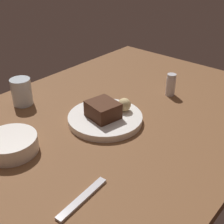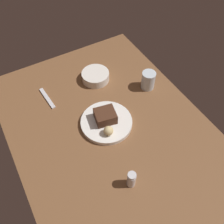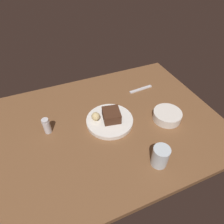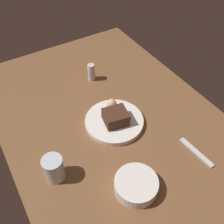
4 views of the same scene
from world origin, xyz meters
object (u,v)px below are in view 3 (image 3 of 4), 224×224
Objects in this scene: dessert_plate at (110,121)px; bread_roll at (96,116)px; chocolate_cake_slice at (112,116)px; dessert_spoon at (141,89)px; water_glass at (160,156)px; salt_shaker at (47,126)px; side_bowl at (167,116)px.

bread_roll is (6.34, -2.51, 3.19)cm from dessert_plate.
dessert_spoon is at bearing -145.51° from chocolate_cake_slice.
dessert_spoon is (-17.71, -47.28, -4.31)cm from water_glass.
water_glass is (-39.35, 34.86, 0.64)cm from salt_shaker.
salt_shaker is 0.54× the size of dessert_spoon.
bread_roll is 0.30× the size of side_bowl.
water_glass is (-8.97, 28.95, 0.02)cm from chocolate_cake_slice.
dessert_plate is at bearing -71.25° from water_glass.
chocolate_cake_slice is (-0.97, 0.31, 3.57)cm from dessert_plate.
bread_roll is at bearing 172.37° from salt_shaker.
salt_shaker is (29.42, -5.60, 2.95)cm from dessert_plate.
water_glass reaches higher than dessert_spoon.
dessert_plate is 30.09cm from salt_shaker.
chocolate_cake_slice is 30.96cm from salt_shaker.
water_glass reaches higher than dessert_plate.
dessert_plate is 2.86× the size of salt_shaker.
dessert_plate is 5.50× the size of bread_roll.
bread_roll is 0.28× the size of dessert_spoon.
salt_shaker is at bearing -14.18° from side_bowl.
dessert_plate is at bearing -17.68° from chocolate_cake_slice.
bread_roll reaches higher than side_bowl.
chocolate_cake_slice reaches higher than bread_roll.
side_bowl reaches higher than dessert_spoon.
water_glass reaches higher than side_bowl.
dessert_spoon is (-26.68, -18.33, -4.29)cm from chocolate_cake_slice.
dessert_spoon is (-57.06, -12.42, -3.67)cm from salt_shaker.
bread_roll is at bearing -62.87° from water_glass.
water_glass reaches higher than salt_shaker.
side_bowl is at bearing 165.82° from salt_shaker.
chocolate_cake_slice reaches higher than dessert_plate.
bread_roll is 23.28cm from salt_shaker.
bread_roll is 0.52× the size of salt_shaker.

